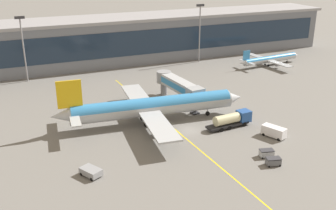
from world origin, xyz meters
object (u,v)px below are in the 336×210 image
(crew_van, at_px, (273,131))
(baggage_cart_1, at_px, (267,153))
(commuter_jet_far, at_px, (270,59))
(main_airliner, at_px, (152,107))
(fuel_tanker, at_px, (232,119))
(baggage_cart_0, at_px, (273,161))
(pushback_tug, at_px, (91,171))

(crew_van, xyz_separation_m, baggage_cart_1, (-6.67, -6.76, -0.53))
(commuter_jet_far, bearing_deg, main_airliner, -151.44)
(fuel_tanker, bearing_deg, commuter_jet_far, 44.70)
(fuel_tanker, bearing_deg, baggage_cart_1, -95.42)
(main_airliner, distance_m, baggage_cart_0, 30.25)
(main_airliner, bearing_deg, baggage_cart_0, -64.02)
(baggage_cart_1, bearing_deg, commuter_jet_far, 52.68)
(crew_van, height_order, pushback_tug, crew_van)
(main_airliner, height_order, crew_van, main_airliner)
(commuter_jet_far, bearing_deg, crew_van, -126.13)
(baggage_cart_1, height_order, commuter_jet_far, commuter_jet_far)
(baggage_cart_0, bearing_deg, fuel_tanker, 82.96)
(pushback_tug, relative_size, baggage_cart_0, 1.50)
(pushback_tug, bearing_deg, baggage_cart_0, -16.97)
(fuel_tanker, relative_size, baggage_cart_1, 3.71)
(baggage_cart_1, relative_size, commuter_jet_far, 0.11)
(commuter_jet_far, bearing_deg, pushback_tug, -147.11)
(main_airliner, bearing_deg, fuel_tanker, -31.21)
(fuel_tanker, bearing_deg, pushback_tug, -166.40)
(pushback_tug, bearing_deg, commuter_jet_far, 32.89)
(baggage_cart_0, bearing_deg, main_airliner, 115.98)
(baggage_cart_1, bearing_deg, crew_van, 45.39)
(pushback_tug, distance_m, baggage_cart_0, 32.88)
(baggage_cart_0, bearing_deg, pushback_tug, 163.03)
(main_airliner, relative_size, baggage_cart_0, 15.19)
(pushback_tug, relative_size, baggage_cart_1, 1.50)
(fuel_tanker, height_order, baggage_cart_1, fuel_tanker)
(fuel_tanker, relative_size, crew_van, 2.02)
(pushback_tug, xyz_separation_m, baggage_cart_0, (31.45, -9.60, -0.07))
(fuel_tanker, height_order, commuter_jet_far, commuter_jet_far)
(main_airliner, height_order, baggage_cart_1, main_airliner)
(crew_van, distance_m, baggage_cart_1, 9.51)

